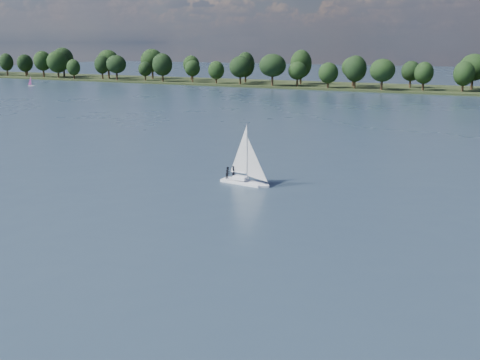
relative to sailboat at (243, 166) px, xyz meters
name	(u,v)px	position (x,y,z in m)	size (l,w,h in m)	color
ground	(365,129)	(4.51, 55.75, -2.46)	(700.00, 700.00, 0.00)	#233342
far_shore	(426,90)	(4.51, 167.75, -2.46)	(660.00, 40.00, 1.50)	black
sailboat	(243,166)	(0.00, 0.00, 0.00)	(6.89, 2.73, 8.82)	white
dinghy_pink	(31,83)	(-158.01, 114.45, -1.39)	(3.05, 2.16, 4.54)	white
pontoon	(43,79)	(-188.05, 151.01, -2.46)	(4.00, 2.00, 0.50)	slate
treeline	(427,70)	(4.81, 163.57, 5.66)	(562.68, 73.52, 17.92)	black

